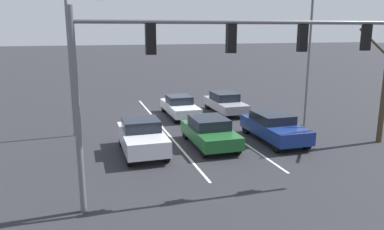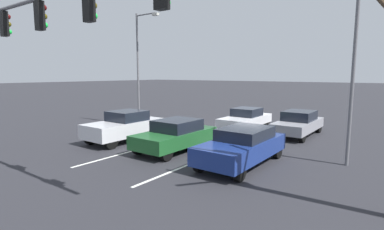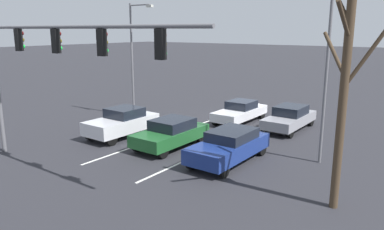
{
  "view_description": "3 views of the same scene",
  "coord_description": "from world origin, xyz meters",
  "px_view_note": "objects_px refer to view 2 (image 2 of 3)",
  "views": [
    {
      "loc": [
        6.33,
        24.77,
        5.88
      ],
      "look_at": [
        1.03,
        7.04,
        1.61
      ],
      "focal_mm": 35.0,
      "sensor_mm": 36.0,
      "label": 1
    },
    {
      "loc": [
        -8.79,
        18.15,
        3.65
      ],
      "look_at": [
        -0.66,
        7.19,
        1.76
      ],
      "focal_mm": 28.0,
      "sensor_mm": 36.0,
      "label": 2
    },
    {
      "loc": [
        -11.83,
        21.81,
        6.01
      ],
      "look_at": [
        -1.36,
        7.6,
        1.96
      ],
      "focal_mm": 35.0,
      "sensor_mm": 36.0,
      "label": 3
    }
  ],
  "objects_px": {
    "street_lamp_right_shoulder": "(140,62)",
    "car_silver_rightlane_front": "(125,126)",
    "traffic_signal_gantry": "(32,34)",
    "car_navy_leftlane_front": "(242,145)",
    "street_lamp_left_shoulder": "(351,33)",
    "car_white_midlane_second": "(246,119)",
    "car_gray_leftlane_second": "(298,123)",
    "car_darkgreen_midlane_front": "(176,135)"
  },
  "relations": [
    {
      "from": "street_lamp_right_shoulder",
      "to": "car_silver_rightlane_front",
      "type": "bearing_deg",
      "value": 125.78
    },
    {
      "from": "traffic_signal_gantry",
      "to": "car_silver_rightlane_front",
      "type": "bearing_deg",
      "value": -73.21
    },
    {
      "from": "car_navy_leftlane_front",
      "to": "street_lamp_left_shoulder",
      "type": "bearing_deg",
      "value": -144.28
    },
    {
      "from": "car_white_midlane_second",
      "to": "car_gray_leftlane_second",
      "type": "bearing_deg",
      "value": -178.34
    },
    {
      "from": "car_navy_leftlane_front",
      "to": "car_darkgreen_midlane_front",
      "type": "height_order",
      "value": "car_navy_leftlane_front"
    },
    {
      "from": "car_silver_rightlane_front",
      "to": "car_gray_leftlane_second",
      "type": "relative_size",
      "value": 0.94
    },
    {
      "from": "car_gray_leftlane_second",
      "to": "traffic_signal_gantry",
      "type": "height_order",
      "value": "traffic_signal_gantry"
    },
    {
      "from": "car_silver_rightlane_front",
      "to": "car_gray_leftlane_second",
      "type": "bearing_deg",
      "value": -135.0
    },
    {
      "from": "car_silver_rightlane_front",
      "to": "street_lamp_left_shoulder",
      "type": "height_order",
      "value": "street_lamp_left_shoulder"
    },
    {
      "from": "car_darkgreen_midlane_front",
      "to": "street_lamp_right_shoulder",
      "type": "height_order",
      "value": "street_lamp_right_shoulder"
    },
    {
      "from": "car_navy_leftlane_front",
      "to": "car_gray_leftlane_second",
      "type": "distance_m",
      "value": 7.12
    },
    {
      "from": "street_lamp_right_shoulder",
      "to": "car_navy_leftlane_front",
      "type": "bearing_deg",
      "value": 157.98
    },
    {
      "from": "car_navy_leftlane_front",
      "to": "car_silver_rightlane_front",
      "type": "distance_m",
      "value": 7.1
    },
    {
      "from": "street_lamp_right_shoulder",
      "to": "car_darkgreen_midlane_front",
      "type": "bearing_deg",
      "value": 148.51
    },
    {
      "from": "car_navy_leftlane_front",
      "to": "street_lamp_left_shoulder",
      "type": "relative_size",
      "value": 0.51
    },
    {
      "from": "car_navy_leftlane_front",
      "to": "street_lamp_right_shoulder",
      "type": "relative_size",
      "value": 0.61
    },
    {
      "from": "car_gray_leftlane_second",
      "to": "street_lamp_left_shoulder",
      "type": "xyz_separation_m",
      "value": [
        -3.25,
        4.76,
        4.43
      ]
    },
    {
      "from": "car_white_midlane_second",
      "to": "street_lamp_right_shoulder",
      "type": "height_order",
      "value": "street_lamp_right_shoulder"
    },
    {
      "from": "car_darkgreen_midlane_front",
      "to": "street_lamp_left_shoulder",
      "type": "distance_m",
      "value": 8.47
    },
    {
      "from": "car_darkgreen_midlane_front",
      "to": "car_white_midlane_second",
      "type": "bearing_deg",
      "value": -91.96
    },
    {
      "from": "car_navy_leftlane_front",
      "to": "car_darkgreen_midlane_front",
      "type": "relative_size",
      "value": 1.08
    },
    {
      "from": "car_gray_leftlane_second",
      "to": "street_lamp_right_shoulder",
      "type": "bearing_deg",
      "value": 17.03
    },
    {
      "from": "car_gray_leftlane_second",
      "to": "car_darkgreen_midlane_front",
      "type": "bearing_deg",
      "value": 62.69
    },
    {
      "from": "car_silver_rightlane_front",
      "to": "car_gray_leftlane_second",
      "type": "distance_m",
      "value": 10.07
    },
    {
      "from": "car_white_midlane_second",
      "to": "street_lamp_right_shoulder",
      "type": "relative_size",
      "value": 0.6
    },
    {
      "from": "street_lamp_right_shoulder",
      "to": "street_lamp_left_shoulder",
      "type": "xyz_separation_m",
      "value": [
        -13.29,
        1.69,
        0.7
      ]
    },
    {
      "from": "car_gray_leftlane_second",
      "to": "street_lamp_left_shoulder",
      "type": "distance_m",
      "value": 7.27
    },
    {
      "from": "car_navy_leftlane_front",
      "to": "street_lamp_right_shoulder",
      "type": "xyz_separation_m",
      "value": [
        10.01,
        -4.05,
        3.7
      ]
    },
    {
      "from": "car_silver_rightlane_front",
      "to": "street_lamp_left_shoulder",
      "type": "relative_size",
      "value": 0.47
    },
    {
      "from": "car_darkgreen_midlane_front",
      "to": "car_white_midlane_second",
      "type": "height_order",
      "value": "car_darkgreen_midlane_front"
    },
    {
      "from": "car_darkgreen_midlane_front",
      "to": "car_white_midlane_second",
      "type": "xyz_separation_m",
      "value": [
        -0.24,
        -6.91,
        -0.05
      ]
    },
    {
      "from": "traffic_signal_gantry",
      "to": "street_lamp_right_shoulder",
      "type": "relative_size",
      "value": 1.64
    },
    {
      "from": "car_darkgreen_midlane_front",
      "to": "street_lamp_left_shoulder",
      "type": "height_order",
      "value": "street_lamp_left_shoulder"
    },
    {
      "from": "car_gray_leftlane_second",
      "to": "traffic_signal_gantry",
      "type": "distance_m",
      "value": 14.33
    },
    {
      "from": "car_darkgreen_midlane_front",
      "to": "car_white_midlane_second",
      "type": "relative_size",
      "value": 0.94
    },
    {
      "from": "car_white_midlane_second",
      "to": "street_lamp_left_shoulder",
      "type": "height_order",
      "value": "street_lamp_left_shoulder"
    },
    {
      "from": "car_silver_rightlane_front",
      "to": "car_gray_leftlane_second",
      "type": "xyz_separation_m",
      "value": [
        -7.12,
        -7.12,
        -0.08
      ]
    },
    {
      "from": "car_navy_leftlane_front",
      "to": "car_silver_rightlane_front",
      "type": "height_order",
      "value": "car_silver_rightlane_front"
    },
    {
      "from": "car_navy_leftlane_front",
      "to": "traffic_signal_gantry",
      "type": "xyz_separation_m",
      "value": [
        5.46,
        5.41,
        4.24
      ]
    },
    {
      "from": "car_navy_leftlane_front",
      "to": "car_white_midlane_second",
      "type": "height_order",
      "value": "car_navy_leftlane_front"
    },
    {
      "from": "car_white_midlane_second",
      "to": "car_darkgreen_midlane_front",
      "type": "bearing_deg",
      "value": 88.04
    },
    {
      "from": "traffic_signal_gantry",
      "to": "street_lamp_right_shoulder",
      "type": "bearing_deg",
      "value": -64.31
    }
  ]
}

